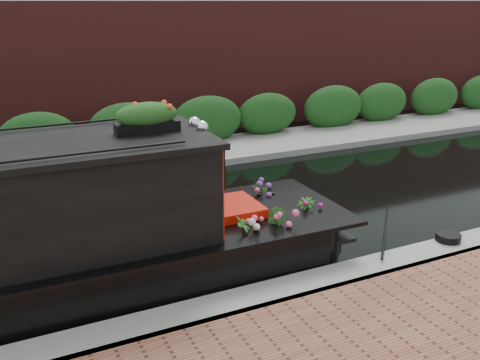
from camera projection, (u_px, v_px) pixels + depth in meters
name	position (u px, v px, depth m)	size (l,w,h in m)	color
ground	(201.00, 220.00, 10.25)	(80.00, 80.00, 0.00)	black
near_bank_coping	(289.00, 303.00, 7.44)	(40.00, 0.60, 0.50)	gray
far_bank_path	(140.00, 163.00, 13.83)	(40.00, 2.40, 0.34)	gray
far_hedge	(131.00, 155.00, 14.60)	(40.00, 1.10, 2.80)	#184216
far_brick_wall	(113.00, 138.00, 16.39)	(40.00, 1.00, 8.00)	#521D1B
rope_fender	(329.00, 230.00, 9.39)	(0.32, 0.32, 0.38)	olive
coiled_mooring_rope	(448.00, 237.00, 8.76)	(0.41, 0.41, 0.12)	black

